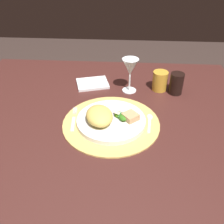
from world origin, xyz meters
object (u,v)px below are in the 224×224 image
Objects in this scene: spoon at (150,120)px; amber_tumbler at (160,81)px; fork at (74,120)px; dining_table at (101,149)px; wine_glass at (130,68)px; dark_tumbler at (176,83)px; dinner_plate at (111,121)px; napkin at (93,84)px.

amber_tumbler is (0.06, 0.26, 0.04)m from spoon.
dining_table is at bearing 26.55° from fork.
dining_table is at bearing -119.99° from wine_glass.
amber_tumbler is at bearing 158.85° from dark_tumbler.
fork is 0.30m from spoon.
spoon is 1.22× the size of dark_tumbler.
spoon is 1.32× the size of amber_tumbler.
amber_tumbler reaches higher than spoon.
wine_glass is 1.75× the size of amber_tumbler.
wine_glass is at bearing 75.21° from dinner_plate.
dinner_plate is 0.35m from amber_tumbler.
dark_tumbler is (0.07, -0.03, 0.00)m from amber_tumbler.
spoon is 0.38m from napkin.
napkin is at bearing 83.19° from fork.
dark_tumbler is at bearing 41.84° from dinner_plate.
spoon reaches higher than fork.
dining_table is 0.38m from wine_glass.
fork is 0.30m from napkin.
fork is 0.49m from dark_tumbler.
dining_table is at bearing -138.88° from amber_tumbler.
napkin is 0.93× the size of wine_glass.
dark_tumbler is at bearing 31.01° from dining_table.
amber_tumbler reaches higher than fork.
amber_tumbler is (0.32, -0.03, 0.04)m from napkin.
dinner_plate is at bearing -69.78° from napkin.
dark_tumbler reaches higher than spoon.
napkin is at bearing 132.71° from spoon.
dining_table is 0.32m from napkin.
fork is at bearing 178.66° from dinner_plate.
wine_glass reaches higher than amber_tumbler.
amber_tumbler is 0.92× the size of dark_tumbler.
dinner_plate is at bearing -138.16° from dark_tumbler.
dinner_plate is 2.69× the size of dark_tumbler.
napkin is at bearing 165.28° from wine_glass.
dark_tumbler is at bearing -7.71° from napkin.
dining_table is at bearing -148.99° from dark_tumbler.
fork is 0.45m from amber_tumbler.
amber_tumbler is (0.26, 0.22, 0.24)m from dining_table.
fork is at bearing -96.81° from napkin.
fork is (-0.10, -0.05, 0.20)m from dining_table.
napkin is at bearing 110.22° from dinner_plate.
dining_table is 0.41m from amber_tumbler.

